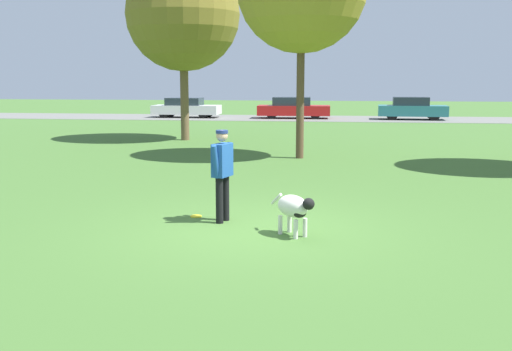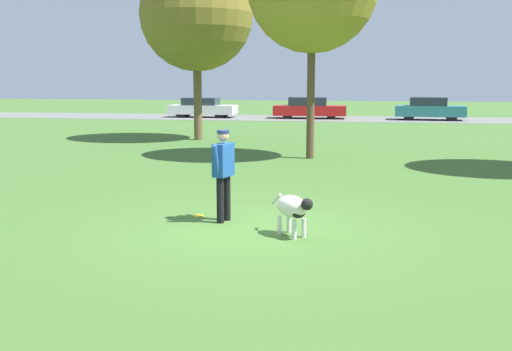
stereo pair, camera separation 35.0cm
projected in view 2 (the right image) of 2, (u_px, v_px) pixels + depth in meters
ground_plane at (250, 228)px, 10.08m from camera, size 120.00×120.00×0.00m
far_road_strip at (334, 119)px, 37.82m from camera, size 120.00×6.00×0.01m
person at (223, 168)px, 10.40m from camera, size 0.33×0.68×1.62m
dog at (293, 208)px, 9.48m from camera, size 0.79×0.79×0.67m
frisbee at (198, 216)px, 10.95m from camera, size 0.21×0.21×0.02m
tree_far_left at (196, 14)px, 23.92m from camera, size 4.56×4.56×7.34m
parked_car_white at (202, 108)px, 39.00m from camera, size 4.31×1.83×1.28m
parked_car_red at (309, 108)px, 37.88m from camera, size 4.62×2.02×1.35m
parked_car_teal at (429, 109)px, 36.41m from camera, size 4.21×2.04×1.39m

